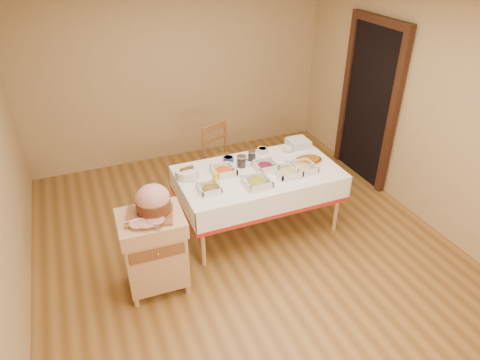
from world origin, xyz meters
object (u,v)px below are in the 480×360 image
at_px(ham_on_board, 153,202).
at_px(plate_stack, 298,143).
at_px(mustard_bottle, 215,178).
at_px(bread_basket, 187,173).
at_px(dining_table, 258,183).
at_px(brass_platter, 308,160).
at_px(dining_chair, 222,160).
at_px(preserve_jar_left, 241,162).
at_px(preserve_jar_right, 252,156).
at_px(butcher_cart, 154,248).

relative_size(ham_on_board, plate_stack, 1.80).
xyz_separation_m(mustard_bottle, plate_stack, (1.27, 0.48, -0.04)).
bearing_deg(mustard_bottle, bread_basket, 130.33).
bearing_deg(ham_on_board, bread_basket, 53.10).
distance_m(dining_table, plate_stack, 0.85).
bearing_deg(mustard_bottle, brass_platter, 3.48).
bearing_deg(plate_stack, bread_basket, -172.23).
height_order(dining_chair, plate_stack, dining_chair).
xyz_separation_m(dining_table, ham_on_board, (-1.30, -0.50, 0.39)).
height_order(preserve_jar_left, brass_platter, preserve_jar_left).
height_order(preserve_jar_left, preserve_jar_right, preserve_jar_left).
xyz_separation_m(mustard_bottle, bread_basket, (-0.23, 0.28, -0.04)).
relative_size(butcher_cart, preserve_jar_left, 6.32).
bearing_deg(preserve_jar_right, ham_on_board, -149.84).
relative_size(ham_on_board, brass_platter, 1.35).
xyz_separation_m(preserve_jar_right, bread_basket, (-0.82, -0.09, -0.01)).
distance_m(dining_table, bread_basket, 0.83).
height_order(dining_chair, preserve_jar_right, dining_chair).
distance_m(butcher_cart, ham_on_board, 0.50).
height_order(preserve_jar_left, mustard_bottle, mustard_bottle).
xyz_separation_m(butcher_cart, preserve_jar_right, (1.38, 0.81, 0.33)).
xyz_separation_m(preserve_jar_left, plate_stack, (0.86, 0.22, -0.02)).
height_order(dining_table, preserve_jar_left, preserve_jar_left).
xyz_separation_m(dining_table, plate_stack, (0.72, 0.39, 0.21)).
xyz_separation_m(dining_table, mustard_bottle, (-0.55, -0.09, 0.25)).
distance_m(bread_basket, brass_platter, 1.43).
bearing_deg(ham_on_board, dining_chair, 49.49).
height_order(butcher_cart, ham_on_board, ham_on_board).
relative_size(butcher_cart, dining_chair, 0.89).
bearing_deg(dining_chair, butcher_cart, -130.86).
xyz_separation_m(preserve_jar_left, mustard_bottle, (-0.41, -0.27, 0.02)).
distance_m(butcher_cart, bread_basket, 0.97).
bearing_deg(preserve_jar_right, brass_platter, -26.15).
relative_size(dining_chair, plate_stack, 3.85).
bearing_deg(bread_basket, dining_chair, 46.27).
bearing_deg(bread_basket, butcher_cart, -127.85).
bearing_deg(preserve_jar_right, mustard_bottle, -148.05).
distance_m(dining_table, dining_chair, 0.89).
xyz_separation_m(bread_basket, plate_stack, (1.50, 0.21, -0.00)).
height_order(dining_table, ham_on_board, ham_on_board).
bearing_deg(bread_basket, dining_table, -13.47).
relative_size(dining_chair, bread_basket, 3.70).
distance_m(dining_table, butcher_cart, 1.45).
bearing_deg(dining_table, brass_platter, -1.55).
xyz_separation_m(ham_on_board, preserve_jar_left, (1.16, 0.68, -0.16)).
height_order(butcher_cart, preserve_jar_right, preserve_jar_right).
bearing_deg(preserve_jar_left, butcher_cart, -149.38).
bearing_deg(dining_chair, ham_on_board, -130.51).
bearing_deg(butcher_cart, dining_table, 21.75).
distance_m(dining_chair, plate_stack, 1.02).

